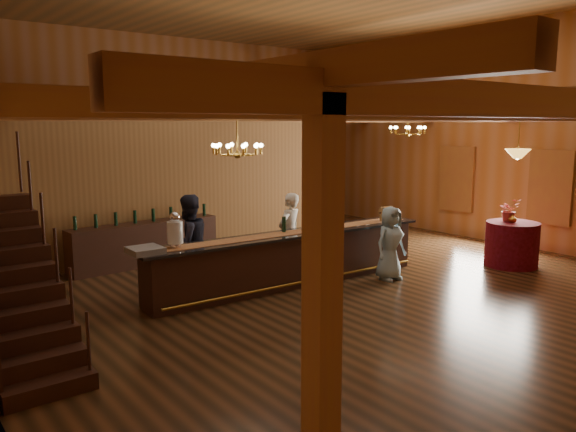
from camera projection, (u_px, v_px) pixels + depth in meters
floor at (311, 278)px, 11.08m from camera, size 14.00×14.00×0.00m
wall_back at (157, 133)px, 16.13m from camera, size 12.00×0.10×5.50m
wall_right at (494, 135)px, 14.24m from camera, size 0.10×14.00×5.50m
beam_grid at (296, 112)px, 10.96m from camera, size 11.90×13.90×0.39m
support_posts at (329, 201)px, 10.43m from camera, size 9.20×10.20×3.20m
partition_wall at (201, 187)px, 13.28m from camera, size 9.00×0.18×3.10m
window_right_front at (551, 187)px, 13.15m from camera, size 0.12×1.05×1.75m
window_right_back at (457, 179)px, 15.18m from camera, size 0.12×1.05×1.75m
staircase at (18, 285)px, 7.08m from camera, size 1.00×2.80×2.00m
backroom_boxes at (173, 217)px, 15.14m from camera, size 4.10×0.60×1.10m
tasting_bar at (291, 259)px, 10.55m from camera, size 6.02×0.99×1.01m
beverage_dispenser at (175, 231)px, 9.16m from camera, size 0.26×0.26×0.60m
glass_rack_tray at (145, 250)px, 8.81m from camera, size 0.50×0.50×0.10m
raffle_drum at (386, 212)px, 11.80m from camera, size 0.34×0.24×0.30m
bar_bottle_0 at (284, 225)px, 10.50m from camera, size 0.07×0.07×0.30m
bar_bottle_1 at (312, 221)px, 10.88m from camera, size 0.07×0.07×0.30m
bar_bottle_2 at (312, 221)px, 10.88m from camera, size 0.07×0.07×0.30m
backbar_shelf at (145, 244)px, 12.09m from camera, size 3.33×0.73×0.93m
round_table at (512, 244)px, 11.98m from camera, size 1.10×1.10×0.95m
chandelier_left at (237, 149)px, 9.00m from camera, size 0.80×0.80×0.74m
chandelier_right at (408, 130)px, 12.79m from camera, size 0.80×0.80×0.48m
pendant_lamp at (518, 154)px, 11.67m from camera, size 0.52×0.52×0.90m
bartender at (290, 233)px, 11.34m from camera, size 0.69×0.55×1.65m
staff_second at (188, 243)px, 10.11m from camera, size 0.96×0.80×1.77m
guest at (390, 243)px, 10.89m from camera, size 0.72×0.48×1.45m
floor_plant at (258, 215)px, 14.77m from camera, size 0.78×0.66×1.29m
table_flowers at (509, 210)px, 12.01m from camera, size 0.55×0.52×0.49m
table_vase at (513, 216)px, 11.85m from camera, size 0.17×0.17×0.28m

